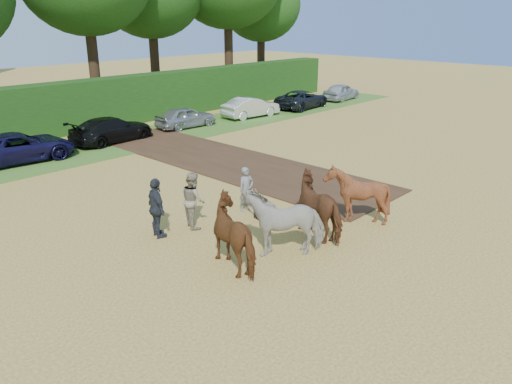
% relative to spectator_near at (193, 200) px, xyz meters
% --- Properties ---
extents(ground, '(120.00, 120.00, 0.00)m').
position_rel_spectator_near_xyz_m(ground, '(4.61, -2.19, -0.94)').
color(ground, gold).
rests_on(ground, ground).
extents(earth_strip, '(4.50, 17.00, 0.05)m').
position_rel_spectator_near_xyz_m(earth_strip, '(6.11, 4.81, -0.92)').
color(earth_strip, '#472D1C').
rests_on(earth_strip, ground).
extents(grass_verge, '(50.00, 5.00, 0.03)m').
position_rel_spectator_near_xyz_m(grass_verge, '(4.61, 11.81, -0.93)').
color(grass_verge, '#38601E').
rests_on(grass_verge, ground).
extents(hedgerow, '(46.00, 1.60, 3.00)m').
position_rel_spectator_near_xyz_m(hedgerow, '(4.61, 16.31, 0.56)').
color(hedgerow, '#14380F').
rests_on(hedgerow, ground).
extents(spectator_near, '(1.00, 1.11, 1.88)m').
position_rel_spectator_near_xyz_m(spectator_near, '(0.00, 0.00, 0.00)').
color(spectator_near, '#B0A78A').
rests_on(spectator_near, ground).
extents(spectator_far, '(0.76, 1.24, 1.97)m').
position_rel_spectator_near_xyz_m(spectator_far, '(-1.36, 0.16, 0.04)').
color(spectator_far, '#22262E').
rests_on(spectator_far, ground).
extents(plough_team, '(6.75, 4.70, 1.97)m').
position_rel_spectator_near_xyz_m(plough_team, '(1.59, -3.35, 0.04)').
color(plough_team, brown).
rests_on(plough_team, ground).
extents(parked_cars, '(40.50, 3.63, 1.45)m').
position_rel_spectator_near_xyz_m(parked_cars, '(7.07, 11.93, -0.25)').
color(parked_cars, '#B4B6BB').
rests_on(parked_cars, ground).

